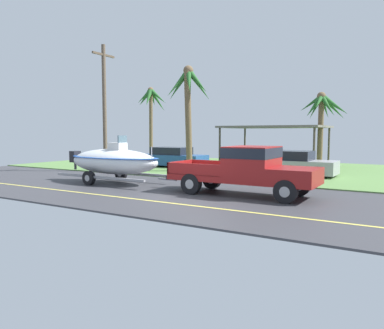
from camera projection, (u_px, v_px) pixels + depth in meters
The scene contains 10 objects.
ground at pixel (271, 175), 21.32m from camera, with size 36.00×22.00×0.11m.
pickup_truck_towing at pixel (251, 168), 14.02m from camera, with size 5.84×1.99×1.85m.
boat_on_trailer at pixel (113, 161), 17.54m from camera, with size 6.26×2.37×2.23m.
parked_sedan_near at pixel (290, 164), 20.50m from camera, with size 4.72×1.92×1.38m.
parked_sedan_far at pixel (173, 158), 25.43m from camera, with size 4.42×1.84×1.38m.
carport_awning at pixel (275, 128), 26.44m from camera, with size 6.95×4.96×2.83m.
palm_tree_near_left at pixel (189, 95), 22.19m from camera, with size 2.68×2.56×6.30m.
palm_tree_near_right at pixel (151, 104), 30.25m from camera, with size 3.08×2.57×6.01m.
palm_tree_far_left at pixel (323, 111), 24.00m from camera, with size 3.25×2.77×4.96m.
utility_pole at pixel (104, 106), 22.77m from camera, with size 0.24×1.80×7.62m.
Camera 1 is at (7.04, -12.11, 2.36)m, focal length 35.19 mm.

